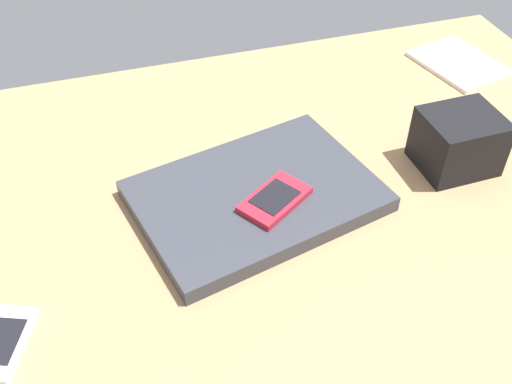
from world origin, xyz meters
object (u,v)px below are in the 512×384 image
notepad (459,63)px  cell_phone_on_desk (3,344)px  cell_phone_on_laptop (275,199)px  laptop_closed (256,196)px  desk_organizer (458,141)px

notepad → cell_phone_on_desk: bearing=12.2°
notepad → cell_phone_on_laptop: bearing=17.9°
laptop_closed → desk_organizer: bearing=165.6°
laptop_closed → notepad: laptop_closed is taller
cell_phone_on_desk → desk_organizer: size_ratio=0.98×
notepad → desk_organizer: bearing=43.7°
laptop_closed → desk_organizer: desk_organizer is taller
notepad → laptop_closed: bearing=14.1°
cell_phone_on_laptop → notepad: cell_phone_on_laptop is taller
laptop_closed → cell_phone_on_laptop: bearing=104.9°
cell_phone_on_laptop → desk_organizer: desk_organizer is taller
desk_organizer → notepad: bearing=-124.6°
laptop_closed → cell_phone_on_laptop: 4.04cm
cell_phone_on_laptop → desk_organizer: 29.89cm
cell_phone_on_desk → desk_organizer: (-66.12, -13.40, 3.84)cm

